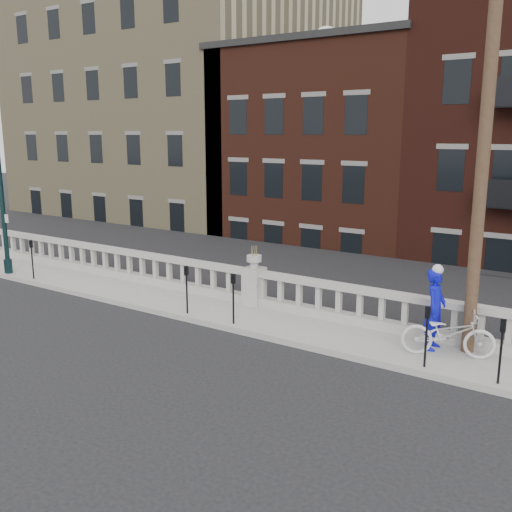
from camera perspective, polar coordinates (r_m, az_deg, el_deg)
The scene contains 14 objects.
ground at distance 14.07m, azimuth -9.34°, elevation -9.24°, with size 120.00×120.00×0.00m, color black.
sidewalk at distance 16.22m, azimuth -2.07°, elevation -5.87°, with size 32.00×2.20×0.15m, color gray.
balustrade at distance 16.80m, azimuth -0.18°, elevation -3.20°, with size 28.00×0.34×1.03m.
planter_pedestal at distance 16.75m, azimuth -0.18°, elevation -2.57°, with size 0.55×0.55×1.76m.
lower_level at distance 33.70m, azimuth 19.32°, elevation 7.33°, with size 80.00×44.00×20.80m.
utility_pole at distance 13.38m, azimuth 21.99°, elevation 11.91°, with size 1.60×0.28×10.00m.
streetlight_pole at distance 22.09m, azimuth -23.93°, elevation 3.65°, with size 0.40×0.28×5.20m.
parking_meter_a at distance 21.08m, azimuth -21.51°, elevation 0.11°, with size 0.10×0.09×1.36m.
parking_meter_b at distance 15.94m, azimuth -6.95°, elevation -2.82°, with size 0.10×0.09×1.36m.
parking_meter_c at distance 14.98m, azimuth -2.29°, elevation -3.72°, with size 0.10×0.09×1.36m.
parking_meter_d at distance 12.78m, azimuth 16.70°, elevation -7.08°, with size 0.10×0.09×1.36m.
parking_meter_e at distance 12.47m, azimuth 23.34°, elevation -8.08°, with size 0.10×0.09×1.36m.
bicycle at distance 13.64m, azimuth 18.66°, elevation -7.36°, with size 0.71×2.04×1.07m, color silver.
cyclist at distance 13.88m, azimuth 17.47°, elevation -5.10°, with size 0.70×0.46×1.92m, color #0C0EBC.
Camera 1 is at (9.07, -9.47, 5.11)m, focal length 40.00 mm.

